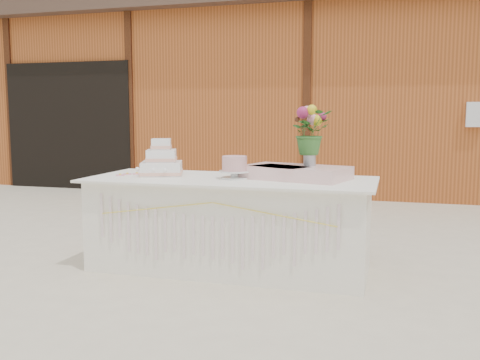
{
  "coord_description": "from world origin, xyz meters",
  "views": [
    {
      "loc": [
        1.31,
        -4.24,
        1.3
      ],
      "look_at": [
        0.0,
        0.3,
        0.72
      ],
      "focal_mm": 40.0,
      "sensor_mm": 36.0,
      "label": 1
    }
  ],
  "objects": [
    {
      "name": "barn",
      "position": [
        -0.01,
        5.99,
        1.68
      ],
      "size": [
        12.6,
        4.6,
        3.3
      ],
      "color": "#A95423",
      "rests_on": "ground"
    },
    {
      "name": "wedding_cake",
      "position": [
        -0.65,
        0.07,
        0.88
      ],
      "size": [
        0.45,
        0.45,
        0.32
      ],
      "rotation": [
        0.0,
        0.0,
        0.34
      ],
      "color": "white",
      "rests_on": "cake_table"
    },
    {
      "name": "cake_table",
      "position": [
        0.0,
        -0.0,
        0.39
      ],
      "size": [
        2.4,
        1.0,
        0.77
      ],
      "color": "white",
      "rests_on": "ground"
    },
    {
      "name": "pink_cake_stand",
      "position": [
        0.05,
        -0.02,
        0.88
      ],
      "size": [
        0.26,
        0.26,
        0.19
      ],
      "color": "white",
      "rests_on": "cake_table"
    },
    {
      "name": "ground",
      "position": [
        0.0,
        0.0,
        0.0
      ],
      "size": [
        80.0,
        80.0,
        0.0
      ],
      "primitive_type": "plane",
      "color": "beige",
      "rests_on": "ground"
    },
    {
      "name": "bouquet",
      "position": [
        0.64,
        0.17,
        1.2
      ],
      "size": [
        0.44,
        0.44,
        0.37
      ],
      "primitive_type": "imported",
      "rotation": [
        0.0,
        0.0,
        0.78
      ],
      "color": "#346B2B",
      "rests_on": "flower_vase"
    },
    {
      "name": "satin_runner",
      "position": [
        0.53,
        0.11,
        0.82
      ],
      "size": [
        0.94,
        0.69,
        0.11
      ],
      "primitive_type": "cube",
      "rotation": [
        0.0,
        0.0,
        -0.27
      ],
      "color": "beige",
      "rests_on": "cake_table"
    },
    {
      "name": "loose_flowers",
      "position": [
        -0.96,
        0.02,
        0.78
      ],
      "size": [
        0.25,
        0.39,
        0.02
      ],
      "primitive_type": null,
      "rotation": [
        0.0,
        0.0,
        -0.29
      ],
      "color": "pink",
      "rests_on": "cake_table"
    },
    {
      "name": "flower_vase",
      "position": [
        0.64,
        0.17,
        0.95
      ],
      "size": [
        0.1,
        0.1,
        0.14
      ],
      "primitive_type": "cylinder",
      "color": "#B8B7BC",
      "rests_on": "satin_runner"
    }
  ]
}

